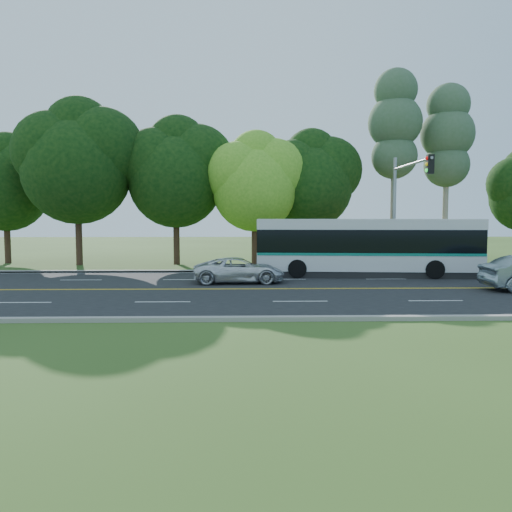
{
  "coord_description": "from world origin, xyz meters",
  "views": [
    {
      "loc": [
        -2.77,
        -23.25,
        3.43
      ],
      "look_at": [
        -2.14,
        2.0,
        1.41
      ],
      "focal_mm": 35.0,
      "sensor_mm": 36.0,
      "label": 1
    }
  ],
  "objects": [
    {
      "name": "tree_row",
      "position": [
        -5.15,
        12.13,
        6.73
      ],
      "size": [
        44.7,
        9.1,
        13.84
      ],
      "color": "#321D16",
      "rests_on": "ground"
    },
    {
      "name": "curb_north",
      "position": [
        0.0,
        7.15,
        0.07
      ],
      "size": [
        60.0,
        0.3,
        0.15
      ],
      "primitive_type": "cube",
      "color": "gray",
      "rests_on": "ground"
    },
    {
      "name": "road",
      "position": [
        0.0,
        0.0,
        0.01
      ],
      "size": [
        60.0,
        14.0,
        0.02
      ],
      "primitive_type": "cube",
      "color": "black",
      "rests_on": "ground"
    },
    {
      "name": "transit_bus",
      "position": [
        4.24,
        4.96,
        1.63
      ],
      "size": [
        12.6,
        3.72,
        3.25
      ],
      "rotation": [
        0.0,
        0.0,
        -0.08
      ],
      "color": "silver",
      "rests_on": "road"
    },
    {
      "name": "lane_markings",
      "position": [
        -0.09,
        0.0,
        0.02
      ],
      "size": [
        57.6,
        13.82,
        0.0
      ],
      "color": "gold",
      "rests_on": "road"
    },
    {
      "name": "bougainvillea_hedge",
      "position": [
        7.18,
        8.15,
        0.72
      ],
      "size": [
        9.5,
        2.25,
        1.5
      ],
      "color": "#A60D2E",
      "rests_on": "ground"
    },
    {
      "name": "suv",
      "position": [
        -2.99,
        2.21,
        0.67
      ],
      "size": [
        4.72,
        2.28,
        1.3
      ],
      "primitive_type": "imported",
      "rotation": [
        0.0,
        0.0,
        1.6
      ],
      "color": "silver",
      "rests_on": "road"
    },
    {
      "name": "ground",
      "position": [
        0.0,
        0.0,
        0.0
      ],
      "size": [
        120.0,
        120.0,
        0.0
      ],
      "primitive_type": "plane",
      "color": "#324E1A",
      "rests_on": "ground"
    },
    {
      "name": "curb_south",
      "position": [
        0.0,
        -7.15,
        0.07
      ],
      "size": [
        60.0,
        0.3,
        0.15
      ],
      "primitive_type": "cube",
      "color": "gray",
      "rests_on": "ground"
    },
    {
      "name": "traffic_signal",
      "position": [
        6.49,
        5.4,
        4.67
      ],
      "size": [
        0.42,
        6.1,
        7.0
      ],
      "color": "gray",
      "rests_on": "ground"
    },
    {
      "name": "grass_verge",
      "position": [
        0.0,
        9.0,
        0.05
      ],
      "size": [
        60.0,
        4.0,
        0.1
      ],
      "primitive_type": "cube",
      "color": "#324E1A",
      "rests_on": "ground"
    }
  ]
}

